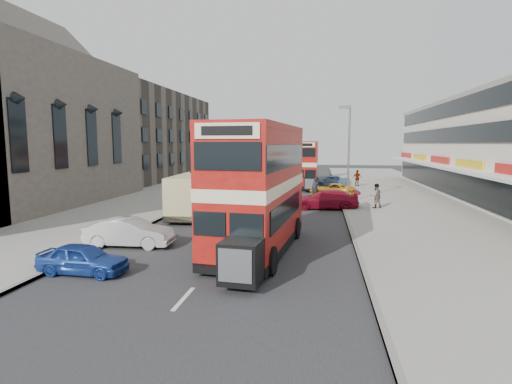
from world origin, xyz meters
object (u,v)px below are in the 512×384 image
Objects in this scene: bus_second at (306,164)px; car_right_b at (332,190)px; cyclist at (315,193)px; car_left_near at (83,259)px; pedestrian_near at (376,196)px; pedestrian_far at (357,178)px; bus_main at (258,188)px; car_right_a at (325,199)px; car_right_c at (330,181)px; coach at (203,191)px; street_lamp at (348,146)px; car_left_front at (129,232)px.

car_right_b is at bearing 112.13° from bus_second.
car_right_b is 4.57m from cyclist.
pedestrian_near is at bearing -35.28° from car_left_near.
pedestrian_far is 0.88× the size of cyclist.
car_right_a is at bearing -98.70° from bus_main.
bus_second is at bearing -62.61° from car_right_c.
car_right_b is at bearing 72.11° from cyclist.
pedestrian_near is at bearing 10.41° from coach.
bus_second is 16.04m from pedestrian_near.
bus_second reaches higher than pedestrian_far.
pedestrian_far is at bearing -114.02° from pedestrian_near.
pedestrian_far is (13.20, 33.49, 0.47)m from car_left_near.
car_left_near is at bearing -129.05° from pedestrian_far.
car_right_b is 1.11× the size of car_right_c.
bus_second is (-3.83, 12.02, -2.11)m from street_lamp.
pedestrian_far is at bearing -98.14° from bus_main.
car_left_near is at bearing -95.37° from coach.
cyclist reaches higher than car_right_c.
street_lamp is 20.06m from car_left_front.
car_right_b is 2.32× the size of pedestrian_near.
car_right_a is 8.04m from car_right_b.
coach is 23.03m from pedestrian_far.
car_left_front reaches higher than car_left_near.
bus_main is at bearing 37.51° from pedestrian_near.
car_right_c is at bearing 179.35° from car_right_b.
street_lamp is 0.79× the size of coach.
cyclist is (-1.57, -4.29, 0.13)m from car_right_b.
car_right_b is at bearing -127.61° from pedestrian_far.
car_right_a is at bearing -121.24° from street_lamp.
cyclist is (8.08, 6.64, -0.86)m from coach.
car_right_a is at bearing -6.07° from car_right_b.
car_left_near is 0.89× the size of car_right_c.
cyclist is at bearing -20.37° from car_left_near.
coach reaches higher than pedestrian_near.
car_left_near is 1.69× the size of cyclist.
street_lamp is at bearing 108.18° from bus_second.
car_right_b is 8.84m from pedestrian_far.
car_left_front reaches higher than car_right_b.
car_right_a is (3.21, 12.80, -2.25)m from bus_main.
pedestrian_near is (3.80, 0.15, 0.35)m from car_right_a.
bus_main is at bearing -96.16° from cyclist.
bus_second is at bearing 107.68° from street_lamp.
car_right_a is 16.57m from car_right_c.
coach is 13.06m from pedestrian_near.
coach is 5.48× the size of pedestrian_near.
street_lamp reaches higher than pedestrian_far.
car_right_c is 1.90× the size of cyclist.
bus_main is 2.41× the size of car_right_b.
street_lamp reaches higher than car_left_near.
pedestrian_far is 13.40m from cyclist.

